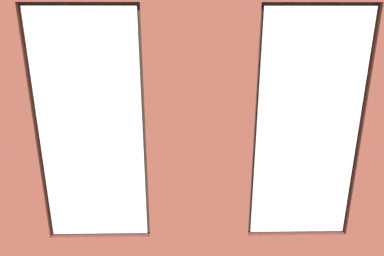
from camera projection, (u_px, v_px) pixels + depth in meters
name	position (u px, v px, depth m)	size (l,w,h in m)	color
ground_plane	(193.00, 181.00, 6.42)	(6.44, 6.15, 0.10)	brown
brick_wall_with_windows	(199.00, 146.00, 3.33)	(5.84, 0.30, 3.43)	brown
white_wall_right	(20.00, 91.00, 5.64)	(0.10, 5.15, 3.43)	silver
couch_by_window	(153.00, 227.00, 4.35)	(1.82, 0.87, 0.80)	black
couch_left	(323.00, 173.00, 5.89)	(0.95, 1.80, 0.80)	black
coffee_table	(188.00, 161.00, 6.28)	(1.21, 0.83, 0.40)	tan
cup_ceramic	(167.00, 160.00, 6.13)	(0.07, 0.07, 0.08)	#B23D38
candle_jar	(193.00, 159.00, 6.13)	(0.08, 0.08, 0.12)	#B7333D
table_plant_small	(188.00, 152.00, 6.22)	(0.17, 0.17, 0.26)	#47423D
remote_black	(205.00, 155.00, 6.41)	(0.05, 0.17, 0.02)	black
media_console	(52.00, 169.00, 6.20)	(0.99, 0.42, 0.50)	black
tv_flatscreen	(48.00, 140.00, 6.03)	(0.90, 0.20, 0.62)	black
papasan_chair	(199.00, 127.00, 8.00)	(1.02, 1.02, 0.66)	olive
potted_plant_near_tv	(62.00, 173.00, 5.20)	(0.60, 0.60, 0.94)	beige
potted_plant_foreground_right	(96.00, 119.00, 8.11)	(0.77, 0.83, 1.22)	beige
potted_plant_between_couches	(260.00, 207.00, 4.34)	(0.58, 0.58, 0.84)	#47423D
potted_plant_corner_near_left	(289.00, 123.00, 8.29)	(0.65, 0.71, 1.04)	beige
potted_plant_by_left_couch	(279.00, 145.00, 7.14)	(0.36, 0.36, 0.50)	#47423D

